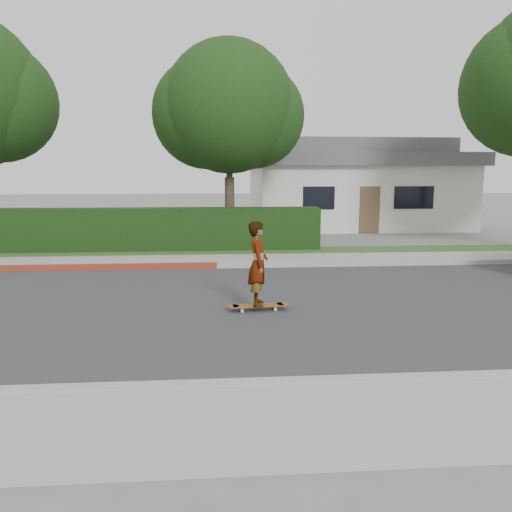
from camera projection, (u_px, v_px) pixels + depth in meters
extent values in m
plane|color=slate|center=(167.00, 307.00, 9.98)|extent=(120.00, 120.00, 0.00)
cube|color=#2D2D30|center=(167.00, 306.00, 9.98)|extent=(60.00, 8.00, 0.01)
cube|color=#9E9E99|center=(133.00, 391.00, 5.93)|extent=(60.00, 0.20, 0.15)
cube|color=gray|center=(118.00, 430.00, 5.05)|extent=(60.00, 1.60, 0.12)
cube|color=#9E9E99|center=(181.00, 266.00, 14.00)|extent=(60.00, 0.20, 0.15)
cube|color=gray|center=(183.00, 261.00, 14.89)|extent=(60.00, 1.60, 0.12)
cube|color=#2D4C1E|center=(187.00, 253.00, 16.46)|extent=(60.00, 1.60, 0.10)
cube|color=black|center=(97.00, 231.00, 16.71)|extent=(15.00, 1.00, 1.50)
cylinder|color=#33261C|center=(230.00, 211.00, 18.74)|extent=(0.36, 0.36, 2.52)
cylinder|color=#33261C|center=(229.00, 160.00, 18.44)|extent=(0.24, 0.24, 2.10)
sphere|color=black|center=(229.00, 107.00, 18.13)|extent=(4.80, 4.80, 4.80)
sphere|color=black|center=(207.00, 114.00, 18.50)|extent=(4.08, 4.08, 4.08)
sphere|color=black|center=(253.00, 117.00, 18.55)|extent=(3.84, 3.84, 3.84)
cube|color=beige|center=(350.00, 196.00, 26.09)|extent=(10.00, 8.00, 3.00)
cube|color=#4C4C51|center=(352.00, 161.00, 25.80)|extent=(10.60, 8.60, 0.60)
cube|color=#4C4C51|center=(352.00, 149.00, 25.70)|extent=(8.40, 6.40, 0.80)
cube|color=black|center=(319.00, 198.00, 21.93)|extent=(1.40, 0.06, 1.00)
cube|color=black|center=(414.00, 198.00, 22.25)|extent=(1.80, 0.06, 1.00)
cube|color=brown|center=(370.00, 210.00, 22.19)|extent=(0.90, 0.06, 2.10)
cylinder|color=gold|center=(242.00, 311.00, 9.52)|extent=(0.07, 0.04, 0.06)
cylinder|color=gold|center=(241.00, 308.00, 9.70)|extent=(0.07, 0.04, 0.06)
cylinder|color=gold|center=(275.00, 309.00, 9.63)|extent=(0.07, 0.04, 0.06)
cylinder|color=gold|center=(273.00, 307.00, 9.80)|extent=(0.07, 0.04, 0.06)
cube|color=silver|center=(241.00, 307.00, 9.60)|extent=(0.07, 0.20, 0.03)
cube|color=silver|center=(274.00, 306.00, 9.71)|extent=(0.07, 0.20, 0.03)
cube|color=brown|center=(258.00, 305.00, 9.65)|extent=(0.99, 0.32, 0.02)
cylinder|color=brown|center=(233.00, 306.00, 9.57)|extent=(0.26, 0.26, 0.02)
cylinder|color=brown|center=(283.00, 304.00, 9.73)|extent=(0.26, 0.26, 0.02)
imported|color=white|center=(258.00, 264.00, 9.52)|extent=(0.42, 0.61, 1.62)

